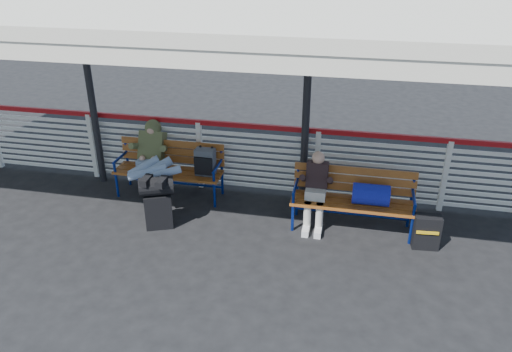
% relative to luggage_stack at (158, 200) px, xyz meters
% --- Properties ---
extents(ground, '(60.00, 60.00, 0.00)m').
position_rel_luggage_stack_xyz_m(ground, '(0.22, -0.49, -0.45)').
color(ground, black).
rests_on(ground, ground).
extents(fence, '(12.08, 0.08, 1.24)m').
position_rel_luggage_stack_xyz_m(fence, '(0.22, 1.41, 0.21)').
color(fence, silver).
rests_on(fence, ground).
extents(canopy, '(12.60, 3.60, 3.16)m').
position_rel_luggage_stack_xyz_m(canopy, '(0.22, 0.37, 2.59)').
color(canopy, silver).
rests_on(canopy, ground).
extents(luggage_stack, '(0.57, 0.45, 0.83)m').
position_rel_luggage_stack_xyz_m(luggage_stack, '(0.00, 0.00, 0.00)').
color(luggage_stack, black).
rests_on(luggage_stack, ground).
extents(bench_left, '(1.80, 0.56, 0.92)m').
position_rel_luggage_stack_xyz_m(bench_left, '(-0.01, 1.03, 0.14)').
color(bench_left, '#9B581E').
rests_on(bench_left, ground).
extents(bench_right, '(1.80, 0.56, 0.92)m').
position_rel_luggage_stack_xyz_m(bench_right, '(2.94, 0.57, 0.13)').
color(bench_right, '#9B581E').
rests_on(bench_right, ground).
extents(traveler_man, '(0.94, 1.64, 0.77)m').
position_rel_luggage_stack_xyz_m(traveler_man, '(-0.35, 0.69, 0.25)').
color(traveler_man, '#8EA7BF').
rests_on(traveler_man, ground).
extents(companion_person, '(0.32, 0.66, 1.15)m').
position_rel_luggage_stack_xyz_m(companion_person, '(2.29, 0.55, 0.15)').
color(companion_person, beige).
rests_on(companion_person, ground).
extents(suitcase_side, '(0.38, 0.25, 0.50)m').
position_rel_luggage_stack_xyz_m(suitcase_side, '(3.89, 0.26, -0.20)').
color(suitcase_side, black).
rests_on(suitcase_side, ground).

